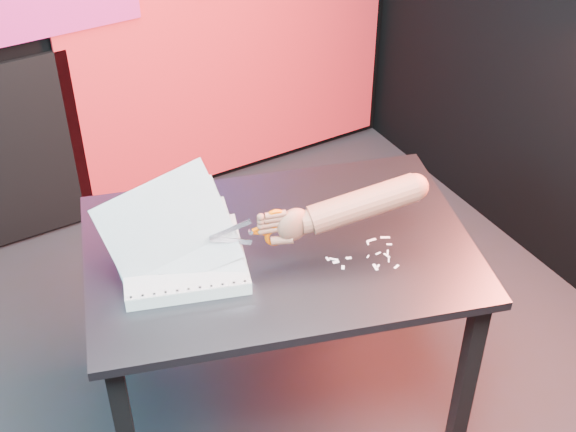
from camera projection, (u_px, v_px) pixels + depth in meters
room at (254, 91)px, 1.99m from camera, size 3.01×3.01×2.71m
backdrop at (101, 22)px, 3.26m from camera, size 2.88×0.05×2.08m
work_table at (279, 268)px, 2.51m from camera, size 1.35×1.09×0.75m
printout_stack at (184, 265)px, 2.33m from camera, size 0.42×0.36×0.34m
scissors at (270, 229)px, 2.31m from camera, size 0.22×0.07×0.13m
hand_forearm at (352, 207)px, 2.34m from camera, size 0.49×0.18×0.16m
paper_clippings at (367, 255)px, 2.41m from camera, size 0.23×0.15×0.00m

